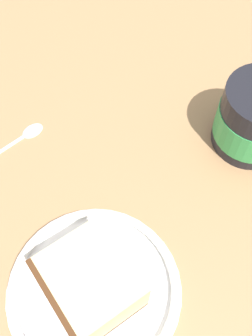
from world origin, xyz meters
TOP-DOWN VIEW (x-y plane):
  - ground_plane at (0.00, 0.00)cm, footprint 150.37×150.37cm
  - small_plate at (-10.38, -3.25)cm, footprint 18.99×18.99cm
  - cake_slice at (-10.65, -3.25)cm, footprint 8.38×9.25cm
  - teaspoon at (-7.54, 19.23)cm, footprint 11.48×2.48cm

SIDE VIEW (x-z plane):
  - ground_plane at x=0.00cm, z-range -2.05..0.00cm
  - teaspoon at x=-7.54cm, z-range -0.05..0.75cm
  - small_plate at x=-10.38cm, z-range -0.01..1.55cm
  - cake_slice at x=-10.65cm, z-range 0.63..6.63cm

